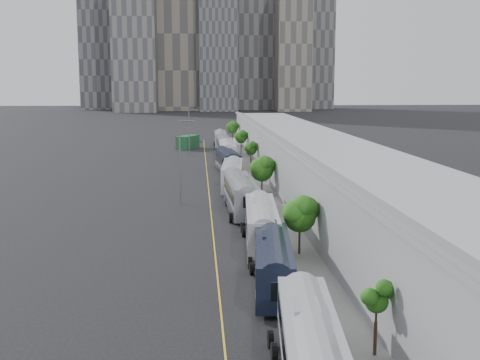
{
  "coord_description": "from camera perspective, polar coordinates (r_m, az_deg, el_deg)",
  "views": [
    {
      "loc": [
        -2.76,
        -18.5,
        13.9
      ],
      "look_at": [
        1.98,
        50.16,
        3.0
      ],
      "focal_mm": 45.0,
      "sensor_mm": 36.0,
      "label": 1
    }
  ],
  "objects": [
    {
      "name": "street_lamp_near",
      "position": [
        70.6,
        -5.59,
        2.24
      ],
      "size": [
        2.04,
        0.22,
        9.89
      ],
      "color": "#59595E",
      "rests_on": "ground"
    },
    {
      "name": "tree_4",
      "position": [
        120.41,
        0.1,
        4.15
      ],
      "size": [
        2.19,
        2.19,
        4.83
      ],
      "color": "black",
      "rests_on": "ground"
    },
    {
      "name": "tree_3",
      "position": [
        99.83,
        1.05,
        3.01
      ],
      "size": [
        1.82,
        1.82,
        4.42
      ],
      "color": "black",
      "rests_on": "ground"
    },
    {
      "name": "bus_5",
      "position": [
        96.36,
        -1.16,
        1.63
      ],
      "size": [
        3.68,
        12.74,
        3.67
      ],
      "rotation": [
        0.0,
        0.0,
        0.09
      ],
      "color": "black",
      "rests_on": "ground"
    },
    {
      "name": "bus_4",
      "position": [
        80.82,
        -0.72,
        0.24
      ],
      "size": [
        3.69,
        13.13,
        3.79
      ],
      "rotation": [
        0.0,
        0.0,
        -0.08
      ],
      "color": "silver",
      "rests_on": "ground"
    },
    {
      "name": "tree_1",
      "position": [
        49.32,
        5.7,
        -2.99
      ],
      "size": [
        2.66,
        2.66,
        5.04
      ],
      "color": "black",
      "rests_on": "ground"
    },
    {
      "name": "suv",
      "position": [
        149.86,
        -4.46,
        3.91
      ],
      "size": [
        3.54,
        5.4,
        1.38
      ],
      "primitive_type": "imported",
      "rotation": [
        0.0,
        0.0,
        0.27
      ],
      "color": "black",
      "rests_on": "ground"
    },
    {
      "name": "bus_7",
      "position": [
        121.38,
        -1.53,
        3.16
      ],
      "size": [
        2.85,
        12.61,
        3.67
      ],
      "rotation": [
        0.0,
        0.0,
        0.02
      ],
      "color": "gray",
      "rests_on": "ground"
    },
    {
      "name": "tree_0",
      "position": [
        31.93,
        12.83,
        -10.99
      ],
      "size": [
        1.22,
        1.22,
        3.8
      ],
      "color": "black",
      "rests_on": "ground"
    },
    {
      "name": "lane_line",
      "position": [
        74.81,
        -2.91,
        -1.71
      ],
      "size": [
        0.12,
        160.0,
        0.02
      ],
      "primitive_type": "cube",
      "color": "gold",
      "rests_on": "ground"
    },
    {
      "name": "street_lamp_far",
      "position": [
        120.8,
        -4.77,
        4.86
      ],
      "size": [
        2.04,
        0.22,
        9.1
      ],
      "color": "#59595E",
      "rests_on": "ground"
    },
    {
      "name": "bus_3",
      "position": [
        66.0,
        0.07,
        -1.67
      ],
      "size": [
        3.2,
        13.7,
        3.98
      ],
      "rotation": [
        0.0,
        0.0,
        0.03
      ],
      "color": "gray",
      "rests_on": "ground"
    },
    {
      "name": "tree_2",
      "position": [
        77.12,
        2.1,
        1.28
      ],
      "size": [
        2.98,
        2.98,
        5.05
      ],
      "color": "black",
      "rests_on": "ground"
    },
    {
      "name": "shipping_container",
      "position": [
        133.22,
        -4.98,
        3.6
      ],
      "size": [
        5.2,
        7.33,
        2.87
      ],
      "primitive_type": "cube",
      "rotation": [
        0.0,
        0.0,
        -0.41
      ],
      "color": "#174B27",
      "rests_on": "ground"
    },
    {
      "name": "skyline",
      "position": [
        344.65,
        -4.09,
        15.13
      ],
      "size": [
        145.0,
        64.0,
        120.0
      ],
      "color": "slate",
      "rests_on": "ground"
    },
    {
      "name": "depot",
      "position": [
        75.88,
        8.08,
        1.04
      ],
      "size": [
        12.45,
        160.4,
        7.2
      ],
      "color": "gray",
      "rests_on": "ground"
    },
    {
      "name": "bus_1",
      "position": [
        41.86,
        3.14,
        -8.26
      ],
      "size": [
        3.55,
        12.23,
        3.53
      ],
      "rotation": [
        0.0,
        0.0,
        -0.09
      ],
      "color": "black",
      "rests_on": "ground"
    },
    {
      "name": "tree_5",
      "position": [
        144.33,
        -0.73,
        5.08
      ],
      "size": [
        2.58,
        2.58,
        5.34
      ],
      "color": "black",
      "rests_on": "ground"
    },
    {
      "name": "bus_8",
      "position": [
        136.28,
        -1.88,
        3.79
      ],
      "size": [
        2.81,
        12.57,
        3.66
      ],
      "rotation": [
        0.0,
        0.0,
        -0.02
      ],
      "color": "#A7A9B1",
      "rests_on": "ground"
    },
    {
      "name": "bus_0",
      "position": [
        28.65,
        6.72,
        -16.58
      ],
      "size": [
        3.7,
        12.82,
        3.69
      ],
      "rotation": [
        0.0,
        0.0,
        -0.09
      ],
      "color": "#9A9CA3",
      "rests_on": "ground"
    },
    {
      "name": "bus_2",
      "position": [
        52.38,
        2.04,
        -4.58
      ],
      "size": [
        3.49,
        13.14,
        3.8
      ],
      "rotation": [
        0.0,
        0.0,
        -0.07
      ],
      "color": "#BCBCBE",
      "rests_on": "ground"
    },
    {
      "name": "sidewalk",
      "position": [
        75.71,
        5.06,
        -1.57
      ],
      "size": [
        10.0,
        170.0,
        0.12
      ],
      "primitive_type": "cube",
      "color": "gray",
      "rests_on": "ground"
    },
    {
      "name": "bus_6",
      "position": [
        107.83,
        -1.2,
        2.48
      ],
      "size": [
        3.0,
        13.5,
        3.94
      ],
      "rotation": [
        0.0,
        0.0,
        -0.01
      ],
      "color": "silver",
      "rests_on": "ground"
    }
  ]
}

